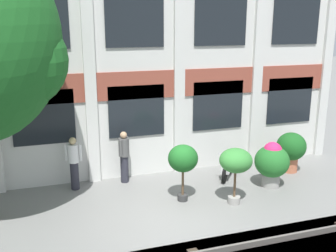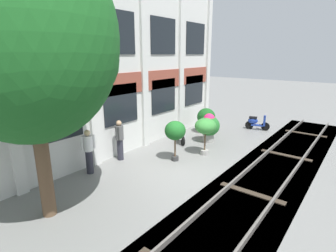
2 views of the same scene
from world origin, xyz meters
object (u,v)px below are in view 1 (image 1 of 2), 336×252
object	(u,v)px
potted_plant_terracotta_small	(236,162)
potted_plant_tall_urn	(183,160)
resident_by_doorway	(74,162)
potted_plant_fluted_column	(272,162)
potted_plant_stone_basin	(291,149)
scooter_second_parked	(228,165)
resident_watching_tracks	(124,155)

from	to	relation	value
potted_plant_terracotta_small	potted_plant_tall_urn	distance (m)	1.49
resident_by_doorway	potted_plant_fluted_column	bearing A→B (deg)	95.50
potted_plant_stone_basin	potted_plant_fluted_column	size ratio (longest dim) A/B	0.96
potted_plant_fluted_column	potted_plant_tall_urn	xyz separation A→B (m)	(-3.02, -0.11, 0.44)
scooter_second_parked	resident_by_doorway	world-z (taller)	resident_by_doorway
potted_plant_tall_urn	potted_plant_fluted_column	bearing A→B (deg)	2.04
potted_plant_fluted_column	resident_by_doorway	distance (m)	6.18
potted_plant_tall_urn	resident_watching_tracks	bearing A→B (deg)	125.32
potted_plant_tall_urn	potted_plant_terracotta_small	bearing A→B (deg)	-25.41
potted_plant_terracotta_small	resident_watching_tracks	distance (m)	3.69
potted_plant_stone_basin	potted_plant_tall_urn	distance (m)	4.50
potted_plant_tall_urn	resident_watching_tracks	distance (m)	2.33
potted_plant_terracotta_small	resident_by_doorway	xyz separation A→B (m)	(-4.27, 2.44, -0.35)
potted_plant_fluted_column	resident_by_doorway	bearing A→B (deg)	164.13
scooter_second_parked	resident_watching_tracks	xyz separation A→B (m)	(-3.39, 0.67, 0.48)
resident_by_doorway	resident_watching_tracks	xyz separation A→B (m)	(1.59, 0.08, 0.01)
potted_plant_stone_basin	potted_plant_fluted_column	world-z (taller)	potted_plant_fluted_column
potted_plant_terracotta_small	resident_by_doorway	distance (m)	4.93
potted_plant_fluted_column	resident_watching_tracks	size ratio (longest dim) A/B	0.86
potted_plant_terracotta_small	potted_plant_tall_urn	xyz separation A→B (m)	(-1.35, 0.64, 0.01)
potted_plant_stone_basin	scooter_second_parked	distance (m)	2.34
potted_plant_stone_basin	scooter_second_parked	size ratio (longest dim) A/B	1.23
potted_plant_stone_basin	potted_plant_terracotta_small	world-z (taller)	potted_plant_terracotta_small
potted_plant_stone_basin	resident_by_doorway	size ratio (longest dim) A/B	0.83
potted_plant_fluted_column	potted_plant_terracotta_small	xyz separation A→B (m)	(-1.67, -0.75, 0.43)
potted_plant_terracotta_small	potted_plant_fluted_column	bearing A→B (deg)	24.11
resident_watching_tracks	potted_plant_stone_basin	bearing A→B (deg)	30.46
resident_by_doorway	resident_watching_tracks	size ratio (longest dim) A/B	0.99
potted_plant_fluted_column	potted_plant_tall_urn	world-z (taller)	potted_plant_tall_urn
resident_watching_tracks	resident_by_doorway	bearing A→B (deg)	-138.09
potted_plant_tall_urn	scooter_second_parked	xyz separation A→B (m)	(2.06, 1.21, -0.83)
potted_plant_tall_urn	scooter_second_parked	distance (m)	2.53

